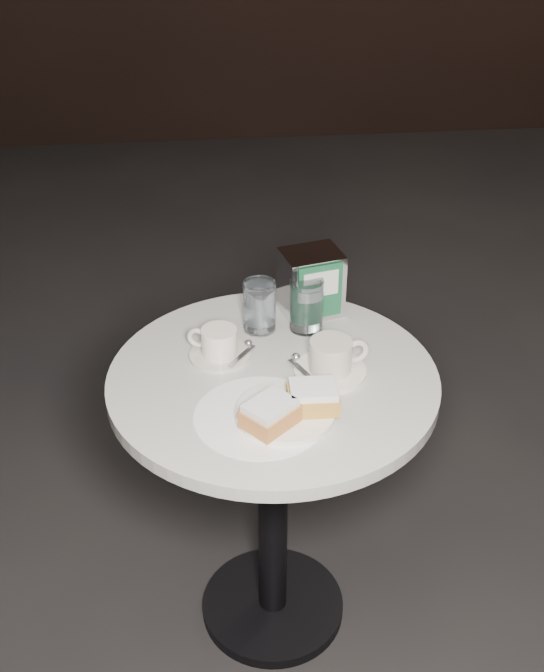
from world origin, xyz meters
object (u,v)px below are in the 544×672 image
at_px(water_glass_left, 259,307).
at_px(napkin_dispenser, 311,283).
at_px(coffee_cup_left, 219,345).
at_px(water_glass_right, 307,305).
at_px(beignet_plate, 289,409).
at_px(cafe_table, 273,447).
at_px(coffee_cup_right, 331,360).

xyz_separation_m(water_glass_left, napkin_dispenser, (0.13, 0.06, 0.02)).
distance_m(coffee_cup_left, water_glass_right, 0.23).
height_order(coffee_cup_left, water_glass_right, water_glass_right).
height_order(beignet_plate, napkin_dispenser, napkin_dispenser).
height_order(cafe_table, water_glass_right, water_glass_right).
bearing_deg(napkin_dispenser, beignet_plate, -117.54).
height_order(coffee_cup_right, water_glass_left, water_glass_left).
height_order(cafe_table, coffee_cup_right, coffee_cup_right).
bearing_deg(coffee_cup_left, water_glass_right, 48.06).
height_order(beignet_plate, coffee_cup_left, coffee_cup_left).
distance_m(beignet_plate, napkin_dispenser, 0.41).
relative_size(beignet_plate, coffee_cup_left, 1.49).
bearing_deg(beignet_plate, cafe_table, 96.10).
bearing_deg(water_glass_left, cafe_table, -86.36).
xyz_separation_m(coffee_cup_left, water_glass_left, (0.10, 0.10, 0.03)).
bearing_deg(napkin_dispenser, coffee_cup_left, -156.99).
bearing_deg(coffee_cup_left, coffee_cup_right, 2.31).
xyz_separation_m(beignet_plate, water_glass_right, (0.08, 0.33, 0.03)).
bearing_deg(beignet_plate, napkin_dispenser, 76.06).
relative_size(coffee_cup_left, water_glass_left, 1.46).
bearing_deg(napkin_dispenser, water_glass_left, -167.17).
bearing_deg(coffee_cup_right, cafe_table, 167.50).
bearing_deg(coffee_cup_right, water_glass_left, 115.13).
bearing_deg(beignet_plate, water_glass_left, 94.74).
xyz_separation_m(beignet_plate, napkin_dispenser, (0.10, 0.40, 0.05)).
distance_m(coffee_cup_left, napkin_dispenser, 0.28).
xyz_separation_m(coffee_cup_right, napkin_dispenser, (-0.01, 0.25, 0.04)).
bearing_deg(coffee_cup_left, napkin_dispenser, 59.34).
bearing_deg(coffee_cup_right, napkin_dispenser, 81.64).
height_order(beignet_plate, coffee_cup_right, coffee_cup_right).
bearing_deg(water_glass_right, cafe_table, -118.02).
relative_size(coffee_cup_left, water_glass_right, 1.42).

